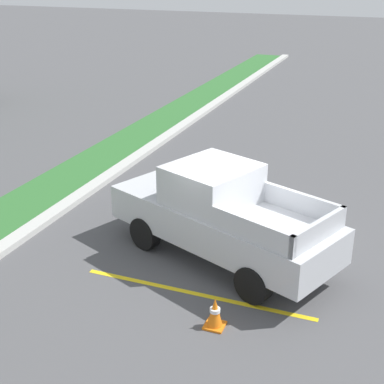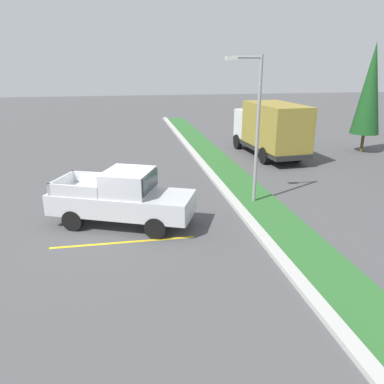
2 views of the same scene
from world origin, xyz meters
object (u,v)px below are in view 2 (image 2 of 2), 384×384
(cargo_truck_distant, at_px, (271,128))
(traffic_cone, at_px, (106,197))
(pickup_truck_main, at_px, (123,198))
(cypress_tree_leftmost, at_px, (370,89))
(street_light, at_px, (254,120))

(cargo_truck_distant, bearing_deg, traffic_cone, -55.41)
(pickup_truck_main, height_order, cypress_tree_leftmost, cypress_tree_leftmost)
(cypress_tree_leftmost, bearing_deg, traffic_cone, -67.11)
(pickup_truck_main, relative_size, cargo_truck_distant, 0.80)
(cypress_tree_leftmost, bearing_deg, pickup_truck_main, -59.30)
(cargo_truck_distant, bearing_deg, pickup_truck_main, -44.87)
(street_light, xyz_separation_m, traffic_cone, (-0.99, -6.12, -3.26))
(traffic_cone, bearing_deg, street_light, 80.82)
(pickup_truck_main, relative_size, street_light, 0.92)
(cargo_truck_distant, relative_size, cypress_tree_leftmost, 0.99)
(pickup_truck_main, xyz_separation_m, cypress_tree_leftmost, (-9.48, 15.97, 3.09))
(pickup_truck_main, xyz_separation_m, traffic_cone, (-2.43, -0.73, -0.75))
(street_light, distance_m, cypress_tree_leftmost, 13.31)
(street_light, relative_size, cypress_tree_leftmost, 0.86)
(traffic_cone, bearing_deg, pickup_truck_main, 16.83)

